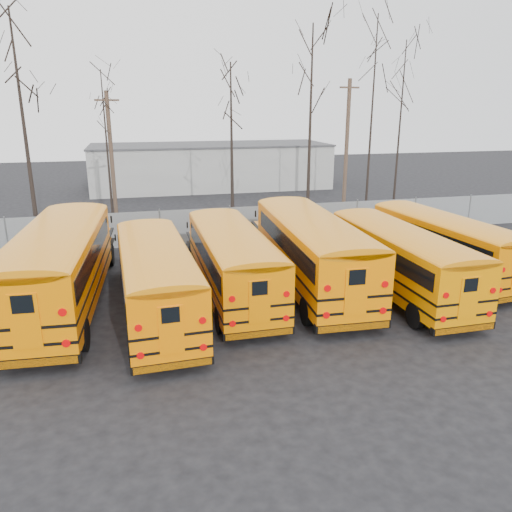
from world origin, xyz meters
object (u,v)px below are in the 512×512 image
object	(u,v)px
bus_b	(155,274)
utility_pole_right	(347,143)
utility_pole_left	(112,159)
bus_d	(310,245)
bus_a	(60,260)
bus_c	(231,256)
bus_e	(398,255)
bus_f	(442,239)

from	to	relation	value
bus_b	utility_pole_right	size ratio (longest dim) A/B	1.11
bus_b	utility_pole_left	bearing A→B (deg)	93.93
bus_d	utility_pole_right	world-z (taller)	utility_pole_right
utility_pole_left	utility_pole_right	bearing A→B (deg)	-6.72
bus_a	bus_d	world-z (taller)	bus_a
bus_c	bus_d	size ratio (longest dim) A/B	0.90
utility_pole_right	bus_d	bearing A→B (deg)	-130.06
bus_c	bus_d	bearing A→B (deg)	2.48
bus_a	bus_e	world-z (taller)	bus_a
bus_b	bus_e	world-z (taller)	bus_b
bus_a	bus_d	distance (m)	10.07
bus_d	bus_f	xyz separation A→B (m)	(6.65, 0.35, -0.25)
bus_a	bus_c	size ratio (longest dim) A/B	1.15
bus_f	utility_pole_left	distance (m)	20.63
bus_e	utility_pole_right	size ratio (longest dim) A/B	1.09
bus_b	bus_f	xyz separation A→B (m)	(13.25, 1.98, -0.05)
bus_e	utility_pole_right	xyz separation A→B (m)	(5.44, 18.03, 3.19)
bus_a	bus_b	bearing A→B (deg)	-22.95
bus_c	bus_f	world-z (taller)	bus_c
bus_c	utility_pole_left	xyz separation A→B (m)	(-4.94, 14.36, 2.65)
bus_c	utility_pole_left	world-z (taller)	utility_pole_left
utility_pole_left	utility_pole_right	world-z (taller)	utility_pole_right
bus_c	bus_e	size ratio (longest dim) A/B	1.01
bus_c	utility_pole_right	size ratio (longest dim) A/B	1.11
bus_b	bus_c	distance (m)	3.46
bus_a	bus_e	size ratio (longest dim) A/B	1.17
bus_e	bus_f	size ratio (longest dim) A/B	1.01
bus_c	utility_pole_right	distance (m)	20.92
bus_c	utility_pole_left	distance (m)	15.42
bus_c	bus_f	bearing A→B (deg)	2.72
bus_d	utility_pole_left	size ratio (longest dim) A/B	1.39
utility_pole_left	bus_c	bearing A→B (deg)	-85.43
bus_a	bus_e	bearing A→B (deg)	-3.38
bus_c	bus_b	bearing A→B (deg)	-155.15
bus_a	bus_e	distance (m)	13.50
utility_pole_right	bus_e	bearing A→B (deg)	-118.89
bus_a	bus_f	size ratio (longest dim) A/B	1.18
bus_a	utility_pole_right	world-z (taller)	utility_pole_right
bus_b	bus_a	bearing A→B (deg)	151.02
bus_a	utility_pole_left	bearing A→B (deg)	86.70
bus_b	utility_pole_right	bearing A→B (deg)	47.17
bus_c	bus_e	distance (m)	6.92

